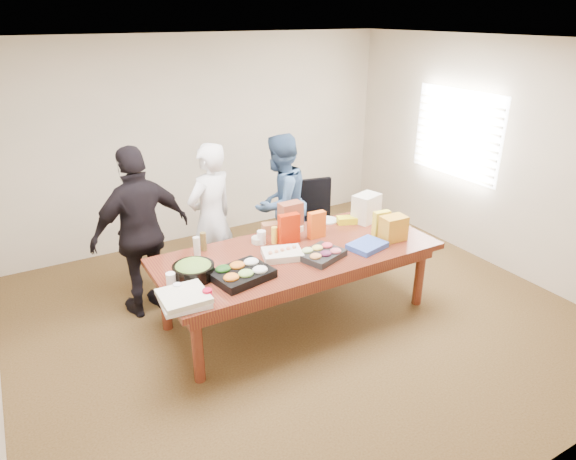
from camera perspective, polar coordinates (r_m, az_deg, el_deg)
floor at (r=5.36m, az=1.04°, el=-9.72°), size 5.50×5.00×0.02m
ceiling at (r=4.49m, az=1.31°, el=20.76°), size 5.50×5.00×0.02m
wall_back at (r=6.93m, az=-9.75°, el=10.04°), size 5.50×0.04×2.70m
wall_front at (r=3.11m, az=26.08°, el=-9.64°), size 5.50×0.04×2.70m
wall_right at (r=6.55m, az=22.44°, el=7.83°), size 0.04×5.00×2.70m
window_panel at (r=6.86m, az=18.58°, el=10.33°), size 0.03×1.40×1.10m
window_blinds at (r=6.83m, az=18.35°, el=10.31°), size 0.04×1.36×1.00m
conference_table at (r=5.16m, az=1.07°, el=-6.13°), size 2.80×1.20×0.75m
office_chair at (r=6.31m, az=3.97°, el=0.75°), size 0.59×0.59×0.98m
person_center at (r=5.57m, az=-8.70°, el=1.30°), size 0.72×0.60×1.69m
person_right at (r=5.98m, az=-0.94°, el=3.02°), size 1.00×0.91×1.67m
person_left at (r=5.25m, az=-16.30°, el=-0.29°), size 1.11×0.63×1.78m
veggie_tray at (r=4.49m, az=-5.28°, el=-5.04°), size 0.57×0.48×0.08m
fruit_tray at (r=4.84m, az=3.82°, el=-2.82°), size 0.49×0.44×0.06m
sheet_cake at (r=4.84m, az=-0.65°, el=-2.74°), size 0.44×0.38×0.07m
salad_bowl at (r=4.55m, az=-10.67°, el=-4.63°), size 0.41×0.41×0.12m
chip_bag_blue at (r=5.09m, az=8.99°, el=-1.76°), size 0.42×0.35×0.05m
chip_bag_red at (r=5.09m, az=0.11°, el=0.15°), size 0.22×0.10×0.31m
chip_bag_yellow at (r=5.36m, az=10.54°, el=0.73°), size 0.19×0.09×0.27m
chip_bag_orange at (r=5.24m, az=3.28°, el=0.61°), size 0.18×0.08×0.28m
mayo_jar at (r=5.11m, az=-3.04°, el=-0.84°), size 0.11×0.11×0.14m
mustard_bottle at (r=5.11m, az=-1.55°, el=-0.60°), size 0.08×0.08×0.18m
dressing_bottle at (r=5.02m, az=-9.58°, el=-1.31°), size 0.07×0.07×0.19m
ranch_bottle at (r=4.92m, az=-10.33°, el=-1.85°), size 0.07×0.07×0.19m
banana_bunch at (r=5.66m, az=6.73°, el=1.14°), size 0.25×0.20×0.07m
bread_loaf at (r=5.38m, az=-1.54°, el=0.28°), size 0.29×0.17×0.11m
kraft_bag at (r=5.37m, az=0.30°, el=1.49°), size 0.25×0.15×0.32m
red_cup at (r=4.18m, az=-9.13°, el=-7.35°), size 0.10×0.10×0.11m
clear_cup_a at (r=4.32m, az=-12.43°, el=-6.58°), size 0.07×0.07×0.10m
clear_cup_b at (r=4.46m, az=-13.15°, el=-5.47°), size 0.11×0.11×0.12m
pizza_box_lower at (r=4.21m, az=-11.73°, el=-7.82°), size 0.41×0.41×0.04m
pizza_box_upper at (r=4.18m, az=-11.77°, el=-7.36°), size 0.38×0.38×0.04m
plate_a at (r=5.75m, az=8.24°, el=1.12°), size 0.26×0.26×0.01m
plate_b at (r=5.71m, az=4.46°, el=1.12°), size 0.30×0.30×0.01m
dip_bowl_a at (r=5.44m, az=0.98°, el=0.30°), size 0.20×0.20×0.06m
dip_bowl_b at (r=5.15m, az=-3.37°, el=-1.14°), size 0.17×0.17×0.06m
grocery_bag_white at (r=5.70m, az=8.89°, el=2.49°), size 0.34×0.29×0.32m
grocery_bag_yellow at (r=5.29m, az=11.88°, el=0.20°), size 0.27×0.19×0.26m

